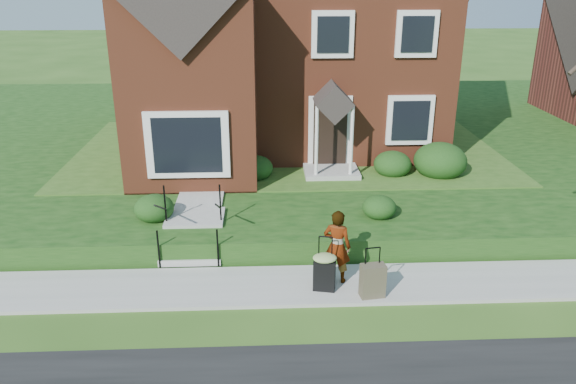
{
  "coord_description": "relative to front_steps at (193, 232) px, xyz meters",
  "views": [
    {
      "loc": [
        -0.79,
        -10.32,
        6.18
      ],
      "look_at": [
        -0.24,
        2.0,
        1.39
      ],
      "focal_mm": 35.0,
      "sensor_mm": 36.0,
      "label": 1
    }
  ],
  "objects": [
    {
      "name": "main_house",
      "position": [
        2.29,
        7.76,
        4.79
      ],
      "size": [
        10.4,
        10.2,
        9.4
      ],
      "color": "brown",
      "rests_on": "terrace"
    },
    {
      "name": "suitcase_black",
      "position": [
        2.91,
        -2.09,
        0.06
      ],
      "size": [
        0.56,
        0.49,
        1.18
      ],
      "rotation": [
        0.0,
        0.0,
        -0.21
      ],
      "color": "black",
      "rests_on": "sidewalk"
    },
    {
      "name": "sidewalk",
      "position": [
        2.5,
        -1.84,
        -0.43
      ],
      "size": [
        60.0,
        1.6,
        0.08
      ],
      "primitive_type": "cube",
      "color": "#9E9B93",
      "rests_on": "ground"
    },
    {
      "name": "suitcase_olive",
      "position": [
        3.85,
        -2.39,
        -0.04
      ],
      "size": [
        0.52,
        0.34,
        1.06
      ],
      "rotation": [
        0.0,
        0.0,
        0.15
      ],
      "color": "brown",
      "rests_on": "sidewalk"
    },
    {
      "name": "terrace",
      "position": [
        6.5,
        9.06,
        -0.17
      ],
      "size": [
        44.0,
        20.0,
        0.6
      ],
      "primitive_type": "cube",
      "color": "#13370F",
      "rests_on": "ground"
    },
    {
      "name": "foundation_shrubs",
      "position": [
        3.46,
        2.97,
        0.57
      ],
      "size": [
        9.98,
        4.17,
        1.09
      ],
      "color": "black",
      "rests_on": "terrace"
    },
    {
      "name": "front_steps",
      "position": [
        0.0,
        0.0,
        0.0
      ],
      "size": [
        1.4,
        2.02,
        1.5
      ],
      "color": "#9E9B93",
      "rests_on": "ground"
    },
    {
      "name": "ground",
      "position": [
        2.5,
        -1.84,
        -0.47
      ],
      "size": [
        120.0,
        120.0,
        0.0
      ],
      "primitive_type": "plane",
      "color": "#2D5119",
      "rests_on": "ground"
    },
    {
      "name": "walkway",
      "position": [
        0.0,
        3.16,
        0.16
      ],
      "size": [
        1.2,
        6.0,
        0.06
      ],
      "primitive_type": "cube",
      "color": "#9E9B93",
      "rests_on": "terrace"
    },
    {
      "name": "woman",
      "position": [
        3.2,
        -1.73,
        0.41
      ],
      "size": [
        0.69,
        0.58,
        1.61
      ],
      "primitive_type": "imported",
      "rotation": [
        0.0,
        0.0,
        2.75
      ],
      "color": "#999999",
      "rests_on": "sidewalk"
    }
  ]
}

